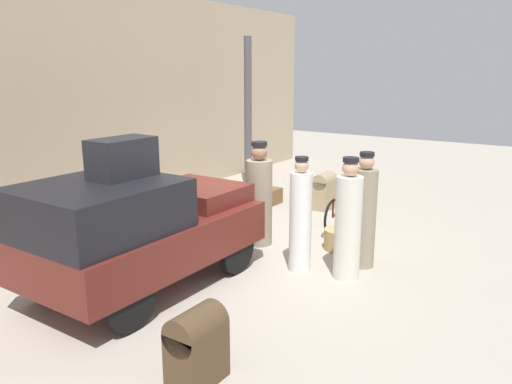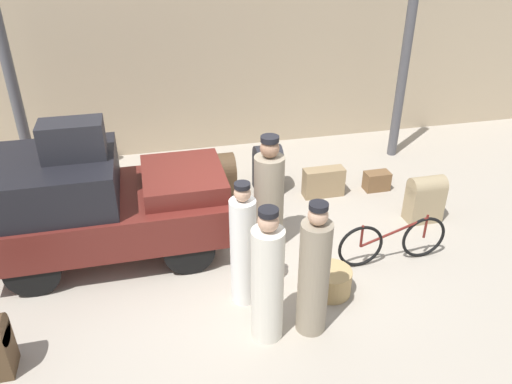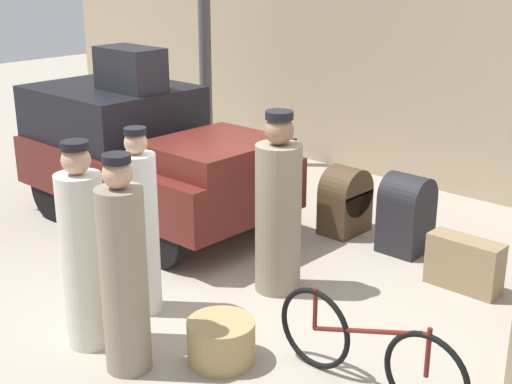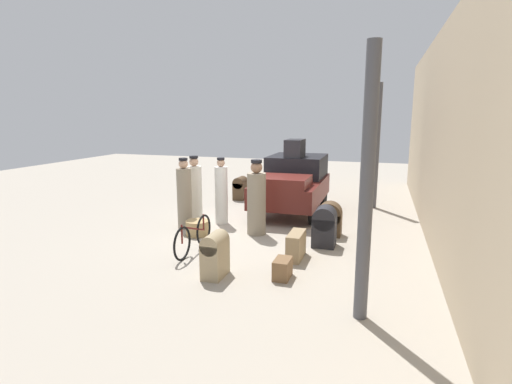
% 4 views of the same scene
% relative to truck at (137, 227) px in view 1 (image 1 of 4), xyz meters
% --- Properties ---
extents(ground_plane, '(30.00, 30.00, 0.00)m').
position_rel_truck_xyz_m(ground_plane, '(1.97, -0.61, -0.86)').
color(ground_plane, '#A89E8E').
extents(station_building_facade, '(16.00, 0.15, 4.50)m').
position_rel_truck_xyz_m(station_building_facade, '(1.97, 3.46, 1.39)').
color(station_building_facade, tan).
rests_on(station_building_facade, ground).
extents(canopy_pillar_right, '(0.18, 0.18, 3.63)m').
position_rel_truck_xyz_m(canopy_pillar_right, '(5.66, 2.18, 0.96)').
color(canopy_pillar_right, '#4C4C51').
rests_on(canopy_pillar_right, ground).
extents(truck, '(3.23, 1.69, 1.55)m').
position_rel_truck_xyz_m(truck, '(0.00, 0.00, 0.00)').
color(truck, black).
rests_on(truck, ground).
extents(bicycle, '(1.62, 0.04, 0.70)m').
position_rel_truck_xyz_m(bicycle, '(3.95, -1.17, -0.52)').
color(bicycle, black).
rests_on(bicycle, ground).
extents(wicker_basket, '(0.54, 0.54, 0.34)m').
position_rel_truck_xyz_m(wicker_basket, '(2.88, -1.60, -0.68)').
color(wicker_basket, tan).
rests_on(wicker_basket, ground).
extents(porter_standing_middle, '(0.36, 0.36, 1.72)m').
position_rel_truck_xyz_m(porter_standing_middle, '(2.43, -2.15, -0.06)').
color(porter_standing_middle, gray).
rests_on(porter_standing_middle, ground).
extents(porter_lifting_near_truck, '(0.43, 0.43, 1.74)m').
position_rel_truck_xyz_m(porter_lifting_near_truck, '(2.38, -0.34, -0.07)').
color(porter_lifting_near_truck, gray).
rests_on(porter_lifting_near_truck, ground).
extents(conductor_in_dark_uniform, '(0.37, 0.37, 1.72)m').
position_rel_truck_xyz_m(conductor_in_dark_uniform, '(1.89, -2.14, -0.07)').
color(conductor_in_dark_uniform, silver).
rests_on(conductor_in_dark_uniform, ground).
extents(porter_carrying_trunk, '(0.32, 0.32, 1.68)m').
position_rel_truck_xyz_m(porter_carrying_trunk, '(1.76, -1.46, -0.08)').
color(porter_carrying_trunk, white).
rests_on(porter_carrying_trunk, ground).
extents(trunk_large_brown, '(0.55, 0.33, 0.78)m').
position_rel_truck_xyz_m(trunk_large_brown, '(4.96, -0.26, -0.44)').
color(trunk_large_brown, '#9E8966').
rests_on(trunk_large_brown, ground).
extents(trunk_barrel_dark, '(0.54, 0.36, 0.74)m').
position_rel_truck_xyz_m(trunk_barrel_dark, '(-1.16, -2.00, -0.47)').
color(trunk_barrel_dark, '#4C3823').
rests_on(trunk_barrel_dark, ground).
extents(suitcase_tan_flat, '(0.46, 0.47, 0.86)m').
position_rel_truck_xyz_m(suitcase_tan_flat, '(2.78, 1.29, -0.41)').
color(suitcase_tan_flat, '#232328').
rests_on(suitcase_tan_flat, ground).
extents(suitcase_small_leather, '(0.44, 0.26, 0.34)m').
position_rel_truck_xyz_m(suitcase_small_leather, '(4.69, 0.85, -0.69)').
color(suitcase_small_leather, brown).
rests_on(suitcase_small_leather, ground).
extents(trunk_wicker_pale, '(0.39, 0.55, 0.78)m').
position_rel_truck_xyz_m(trunk_wicker_pale, '(1.98, 1.29, -0.47)').
color(trunk_wicker_pale, '#4C3823').
rests_on(trunk_wicker_pale, ground).
extents(trunk_umber_medium, '(0.71, 0.26, 0.51)m').
position_rel_truck_xyz_m(trunk_umber_medium, '(3.68, 0.87, -0.60)').
color(trunk_umber_medium, '#937A56').
rests_on(trunk_umber_medium, ground).
extents(trunk_on_truck_roof, '(0.80, 0.46, 0.49)m').
position_rel_truck_xyz_m(trunk_on_truck_roof, '(-0.17, -0.00, 0.94)').
color(trunk_on_truck_roof, '#232328').
rests_on(trunk_on_truck_roof, truck).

